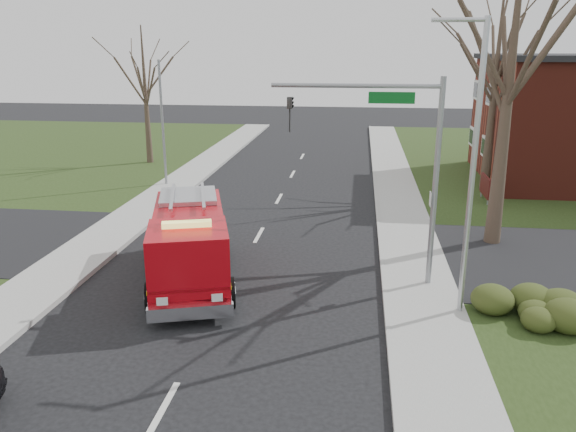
# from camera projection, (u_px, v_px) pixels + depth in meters

# --- Properties ---
(ground) EXTENTS (120.00, 120.00, 0.00)m
(ground) POSITION_uv_depth(u_px,v_px,m) (226.00, 295.00, 18.02)
(ground) COLOR black
(ground) RESTS_ON ground
(sidewalk_right) EXTENTS (2.40, 80.00, 0.15)m
(sidewalk_right) POSITION_uv_depth(u_px,v_px,m) (423.00, 303.00, 17.24)
(sidewalk_right) COLOR gray
(sidewalk_right) RESTS_ON ground
(sidewalk_left) EXTENTS (2.40, 80.00, 0.15)m
(sidewalk_left) POSITION_uv_depth(u_px,v_px,m) (45.00, 283.00, 18.74)
(sidewalk_left) COLOR gray
(sidewalk_left) RESTS_ON ground
(health_center_sign) EXTENTS (0.12, 2.00, 1.40)m
(health_center_sign) POSITION_uv_depth(u_px,v_px,m) (485.00, 186.00, 28.36)
(health_center_sign) COLOR #461110
(health_center_sign) RESTS_ON ground
(hedge_corner) EXTENTS (2.80, 2.00, 0.90)m
(hedge_corner) POSITION_uv_depth(u_px,v_px,m) (529.00, 308.00, 15.81)
(hedge_corner) COLOR #323E16
(hedge_corner) RESTS_ON lawn_right
(bare_tree_near) EXTENTS (6.00, 6.00, 12.00)m
(bare_tree_near) POSITION_uv_depth(u_px,v_px,m) (512.00, 53.00, 20.43)
(bare_tree_near) COLOR #382921
(bare_tree_near) RESTS_ON ground
(bare_tree_far) EXTENTS (5.25, 5.25, 10.50)m
(bare_tree_far) POSITION_uv_depth(u_px,v_px,m) (496.00, 70.00, 29.06)
(bare_tree_far) COLOR #382921
(bare_tree_far) RESTS_ON ground
(bare_tree_left) EXTENTS (4.50, 4.50, 9.00)m
(bare_tree_left) POSITION_uv_depth(u_px,v_px,m) (144.00, 80.00, 36.62)
(bare_tree_left) COLOR #382921
(bare_tree_left) RESTS_ON ground
(traffic_signal_mast) EXTENTS (5.29, 0.18, 6.80)m
(traffic_signal_mast) POSITION_uv_depth(u_px,v_px,m) (396.00, 145.00, 17.45)
(traffic_signal_mast) COLOR gray
(traffic_signal_mast) RESTS_ON ground
(streetlight_pole) EXTENTS (1.48, 0.16, 8.40)m
(streetlight_pole) POSITION_uv_depth(u_px,v_px,m) (471.00, 164.00, 15.36)
(streetlight_pole) COLOR #B7BABF
(streetlight_pole) RESTS_ON ground
(utility_pole_far) EXTENTS (0.14, 0.14, 7.00)m
(utility_pole_far) POSITION_uv_depth(u_px,v_px,m) (163.00, 125.00, 31.13)
(utility_pole_far) COLOR gray
(utility_pole_far) RESTS_ON ground
(fire_engine) EXTENTS (4.28, 7.32, 2.79)m
(fire_engine) POSITION_uv_depth(u_px,v_px,m) (190.00, 246.00, 18.72)
(fire_engine) COLOR #B10810
(fire_engine) RESTS_ON ground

